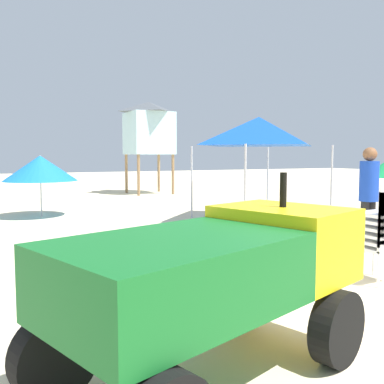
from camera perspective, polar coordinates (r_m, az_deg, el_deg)
ground at (r=5.34m, az=20.79°, el=-13.40°), size 80.00×80.00×0.00m
utility_cart at (r=3.24m, az=3.81°, el=-10.53°), size 2.79×1.93×1.50m
stacked_plastic_chairs at (r=6.02m, az=24.13°, el=-4.17°), size 0.48×0.48×1.29m
surfboard_pile at (r=7.12m, az=-1.72°, el=-6.57°), size 2.62×0.83×0.48m
lifeguard_near_left at (r=7.94m, az=22.42°, el=0.08°), size 0.32×0.32×1.79m
popup_canopy at (r=10.93m, az=8.86°, el=7.95°), size 2.54×2.54×2.61m
lifeguard_tower at (r=18.85m, az=-5.75°, el=8.45°), size 1.98×1.98×3.96m
beach_umbrella_mid at (r=12.26m, az=-19.50°, el=2.99°), size 1.96×1.96×1.66m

